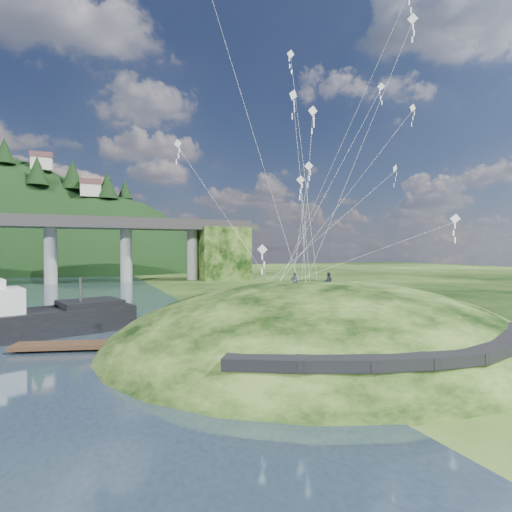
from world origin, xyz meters
name	(u,v)px	position (x,y,z in m)	size (l,w,h in m)	color
ground	(237,358)	(0.00, 0.00, 0.00)	(320.00, 320.00, 0.00)	black
grass_hill	(320,360)	(8.00, 2.00, -1.50)	(36.00, 32.00, 13.00)	black
footpath	(429,351)	(7.46, -9.74, 2.08)	(22.29, 5.84, 0.83)	black
work_barge	(11,319)	(-15.42, 13.01, 1.68)	(19.81, 10.56, 6.69)	black
wooden_dock	(101,344)	(-8.63, 6.38, 0.39)	(12.54, 5.33, 0.89)	#372316
kite_flyers	(316,272)	(7.37, 1.58, 5.75)	(3.41, 1.57, 1.60)	#252931
kite_swarm	(332,110)	(9.16, 2.15, 19.09)	(20.79, 12.39, 21.31)	white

